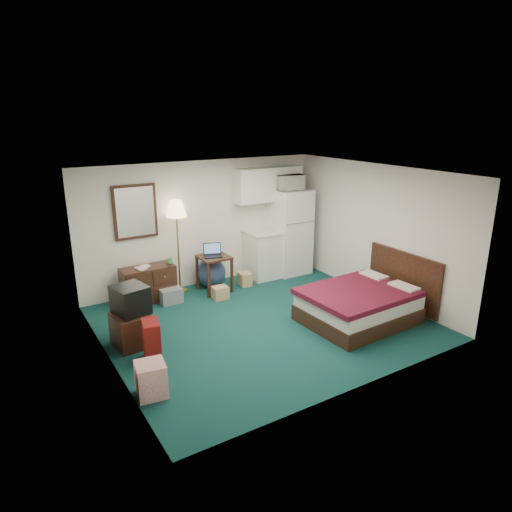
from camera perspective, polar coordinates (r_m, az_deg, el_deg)
floor at (r=7.76m, az=0.78°, el=-8.30°), size 5.00×4.50×0.01m
ceiling at (r=7.04m, az=0.87°, el=10.34°), size 5.00×4.50×0.01m
walls at (r=7.31m, az=0.82°, el=0.56°), size 5.01×4.51×2.50m
mirror at (r=8.64m, az=-14.88°, el=5.38°), size 0.80×0.06×1.00m
upper_cabinets at (r=9.63m, az=1.52°, el=8.97°), size 1.50×0.35×0.70m
headboard at (r=8.52m, az=17.93°, el=-2.78°), size 0.06×1.56×1.00m
dresser at (r=8.73m, az=-13.30°, el=-3.41°), size 0.99×0.47×0.66m
floor_lamp at (r=8.89m, az=-9.71°, el=1.10°), size 0.49×0.49×1.81m
desk at (r=8.99m, az=-5.22°, el=-2.20°), size 0.57×0.57×0.72m
exercise_ball at (r=9.24m, az=-5.64°, el=-2.07°), size 0.74×0.74×0.59m
kitchen_counter at (r=9.76m, az=1.49°, el=0.26°), size 0.89×0.68×0.97m
fridge at (r=9.92m, az=4.21°, el=3.07°), size 0.75×0.75×1.83m
bed at (r=7.88m, az=12.65°, el=-6.09°), size 1.81×1.43×0.56m
tv_stand at (r=7.20m, az=-15.29°, el=-8.88°), size 0.56×0.60×0.51m
suitcase at (r=6.72m, az=-12.90°, el=-10.29°), size 0.30×0.40×0.59m
retail_box at (r=5.99m, az=-12.98°, el=-14.80°), size 0.40×0.40×0.44m
file_bin at (r=8.63m, az=-10.62°, el=-4.86°), size 0.40×0.31×0.28m
cardboard_box_a at (r=8.68m, az=-4.50°, el=-4.59°), size 0.30×0.26×0.24m
cardboard_box_b at (r=9.31m, az=-1.43°, el=-2.90°), size 0.25×0.29×0.27m
laptop at (r=8.82m, az=-5.40°, el=0.66°), size 0.42×0.38×0.24m
crt_tv at (r=7.06m, az=-15.43°, el=-5.28°), size 0.56×0.58×0.43m
microwave at (r=9.65m, az=4.12°, el=9.40°), size 0.64×0.44×0.39m
book_a at (r=8.48m, az=-14.73°, el=-0.94°), size 0.17×0.05×0.23m
book_b at (r=8.60m, az=-14.15°, el=-0.76°), size 0.15×0.02×0.20m
mug at (r=8.67m, az=-10.80°, el=-0.62°), size 0.15×0.13×0.13m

